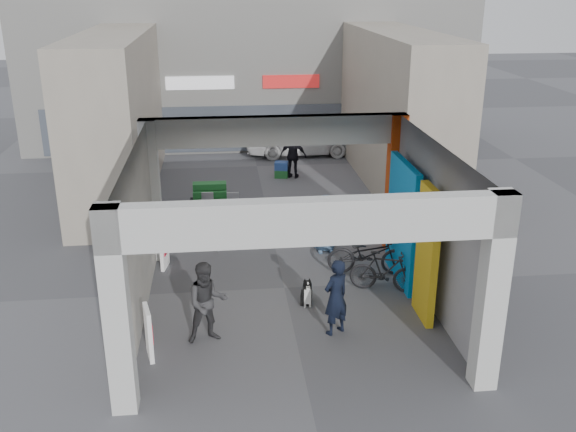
{
  "coord_description": "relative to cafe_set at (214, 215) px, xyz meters",
  "views": [
    {
      "loc": [
        -1.32,
        -12.93,
        6.58
      ],
      "look_at": [
        0.19,
        1.0,
        1.35
      ],
      "focal_mm": 40.0,
      "sensor_mm": 36.0,
      "label": 1
    }
  ],
  "objects": [
    {
      "name": "arcade_canopy",
      "position": [
        2.12,
        -5.0,
        2.02
      ],
      "size": [
        6.4,
        6.45,
        6.4
      ],
      "color": "silver",
      "rests_on": "ground"
    },
    {
      "name": "advert_board_near",
      "position": [
        -1.17,
        -6.69,
        0.22
      ],
      "size": [
        0.2,
        0.55,
        1.0
      ],
      "rotation": [
        0.0,
        0.0,
        0.23
      ],
      "color": "silver",
      "rests_on": "ground"
    },
    {
      "name": "bicycle_front",
      "position": [
        3.61,
        -3.64,
        0.21
      ],
      "size": [
        1.98,
        0.96,
        1.0
      ],
      "primitive_type": "imported",
      "rotation": [
        0.0,
        0.0,
        1.41
      ],
      "color": "black",
      "rests_on": "ground"
    },
    {
      "name": "man_crates",
      "position": [
        2.76,
        4.25,
        0.51
      ],
      "size": [
        1.01,
        0.73,
        1.59
      ],
      "primitive_type": "imported",
      "rotation": [
        0.0,
        0.0,
        2.73
      ],
      "color": "black",
      "rests_on": "ground"
    },
    {
      "name": "white_van",
      "position": [
        3.37,
        7.32,
        0.43
      ],
      "size": [
        4.25,
        1.76,
        1.44
      ],
      "primitive_type": "imported",
      "rotation": [
        0.0,
        0.0,
        1.58
      ],
      "color": "white",
      "rests_on": "ground"
    },
    {
      "name": "bollard_left",
      "position": [
        0.11,
        -1.96,
        0.13
      ],
      "size": [
        0.09,
        0.09,
        0.82
      ],
      "primitive_type": "cylinder",
      "color": "#92949A",
      "rests_on": "ground"
    },
    {
      "name": "man_elderly",
      "position": [
        2.83,
        -2.2,
        0.47
      ],
      "size": [
        0.76,
        0.51,
        1.51
      ],
      "primitive_type": "imported",
      "rotation": [
        0.0,
        0.0,
        0.04
      ],
      "color": "#4F719A",
      "rests_on": "ground"
    },
    {
      "name": "bollard_center",
      "position": [
        1.44,
        -1.65,
        0.18
      ],
      "size": [
        0.09,
        0.09,
        0.92
      ],
      "primitive_type": "cylinder",
      "color": "#92949A",
      "rests_on": "ground"
    },
    {
      "name": "produce_stand",
      "position": [
        -0.11,
        1.27,
        0.03
      ],
      "size": [
        1.2,
        0.65,
        0.79
      ],
      "rotation": [
        0.0,
        0.0,
        -0.43
      ],
      "color": "black",
      "rests_on": "ground"
    },
    {
      "name": "far_building",
      "position": [
        1.58,
        9.82,
        3.7
      ],
      "size": [
        18.0,
        4.08,
        8.0
      ],
      "color": "white",
      "rests_on": "ground"
    },
    {
      "name": "plaza_bldg_left",
      "position": [
        -2.92,
        3.32,
        2.21
      ],
      "size": [
        2.0,
        9.0,
        5.0
      ],
      "primitive_type": "cube",
      "color": "#A59A88",
      "rests_on": "ground"
    },
    {
      "name": "border_collie",
      "position": [
        1.97,
        -5.01,
        -0.03
      ],
      "size": [
        0.23,
        0.46,
        0.64
      ],
      "rotation": [
        0.0,
        0.0,
        -0.2
      ],
      "color": "black",
      "rests_on": "ground"
    },
    {
      "name": "bicycle_rear",
      "position": [
        3.78,
        -4.55,
        0.18
      ],
      "size": [
        1.63,
        0.92,
        0.94
      ],
      "primitive_type": "imported",
      "rotation": [
        0.0,
        0.0,
        1.24
      ],
      "color": "black",
      "rests_on": "ground"
    },
    {
      "name": "cafe_set",
      "position": [
        0.0,
        0.0,
        0.0
      ],
      "size": [
        1.34,
        1.08,
        0.81
      ],
      "rotation": [
        0.0,
        0.0,
        -0.18
      ],
      "color": "#9E9EA3",
      "rests_on": "ground"
    },
    {
      "name": "ground",
      "position": [
        1.58,
        -4.18,
        -0.29
      ],
      "size": [
        90.0,
        90.0,
        0.0
      ],
      "primitive_type": "plane",
      "color": "#55555A",
      "rests_on": "ground"
    },
    {
      "name": "bollard_right",
      "position": [
        3.06,
        -1.9,
        0.14
      ],
      "size": [
        0.09,
        0.09,
        0.86
      ],
      "primitive_type": "cylinder",
      "color": "#92949A",
      "rests_on": "ground"
    },
    {
      "name": "crate_stack",
      "position": [
        2.35,
        4.32,
        -0.01
      ],
      "size": [
        0.51,
        0.44,
        0.56
      ],
      "rotation": [
        0.0,
        0.0,
        -0.21
      ],
      "color": "#185423",
      "rests_on": "ground"
    },
    {
      "name": "man_back_turned",
      "position": [
        -0.1,
        -6.23,
        0.53
      ],
      "size": [
        0.9,
        0.76,
        1.63
      ],
      "primitive_type": "imported",
      "rotation": [
        0.0,
        0.0,
        0.2
      ],
      "color": "#38383A",
      "rests_on": "ground"
    },
    {
      "name": "plaza_bldg_right",
      "position": [
        6.08,
        3.32,
        2.21
      ],
      "size": [
        2.0,
        9.0,
        5.0
      ],
      "primitive_type": "cube",
      "color": "#A59A88",
      "rests_on": "ground"
    },
    {
      "name": "man_with_dog",
      "position": [
        2.37,
        -6.21,
        0.5
      ],
      "size": [
        0.68,
        0.62,
        1.56
      ],
      "primitive_type": "imported",
      "rotation": [
        0.0,
        0.0,
        3.69
      ],
      "color": "black",
      "rests_on": "ground"
    },
    {
      "name": "advert_board_far",
      "position": [
        -1.17,
        -2.76,
        0.22
      ],
      "size": [
        0.18,
        0.56,
        1.0
      ],
      "rotation": [
        0.0,
        0.0,
        -0.17
      ],
      "color": "silver",
      "rests_on": "ground"
    }
  ]
}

